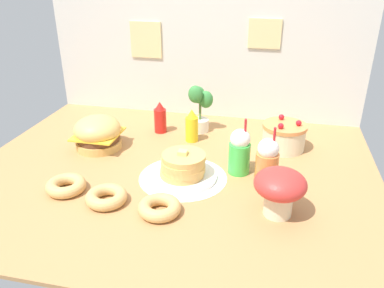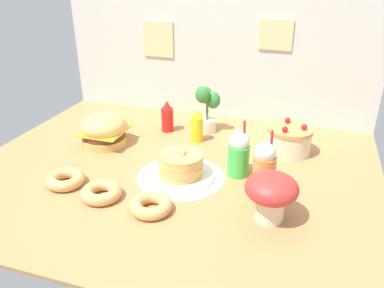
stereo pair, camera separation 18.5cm
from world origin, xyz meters
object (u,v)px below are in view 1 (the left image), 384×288
object	(u,v)px
cream_soda_cup	(240,152)
orange_float_cup	(267,162)
pancake_stack	(183,167)
donut_pink_glaze	(66,185)
donut_vanilla	(160,207)
potted_plant	(200,107)
ketchup_bottle	(160,118)
mushroom_stool	(280,188)
mustard_bottle	(192,126)
donut_chocolate	(106,197)
layer_cake	(284,136)
burger	(98,133)

from	to	relation	value
cream_soda_cup	orange_float_cup	xyz separation A→B (m)	(0.15, -0.09, 0.00)
pancake_stack	donut_pink_glaze	xyz separation A→B (m)	(-0.56, -0.26, -0.03)
donut_vanilla	potted_plant	world-z (taller)	potted_plant
donut_pink_glaze	potted_plant	distance (m)	1.06
ketchup_bottle	mushroom_stool	bearing A→B (deg)	-44.73
mustard_bottle	cream_soda_cup	distance (m)	0.49
donut_chocolate	ketchup_bottle	bearing A→B (deg)	89.53
donut_vanilla	layer_cake	bearing A→B (deg)	56.20
burger	mustard_bottle	size ratio (longest dim) A/B	1.33
donut_vanilla	orange_float_cup	bearing A→B (deg)	39.03
layer_cake	donut_chocolate	distance (m)	1.16
cream_soda_cup	donut_pink_glaze	world-z (taller)	cream_soda_cup
burger	layer_cake	xyz separation A→B (m)	(1.14, 0.24, -0.02)
donut_pink_glaze	ketchup_bottle	bearing A→B (deg)	73.13
donut_pink_glaze	pancake_stack	bearing A→B (deg)	24.87
orange_float_cup	donut_vanilla	distance (m)	0.61
burger	orange_float_cup	size ratio (longest dim) A/B	0.88
pancake_stack	donut_chocolate	distance (m)	0.44
ketchup_bottle	donut_chocolate	bearing A→B (deg)	-90.47
pancake_stack	potted_plant	xyz separation A→B (m)	(-0.04, 0.65, 0.11)
ketchup_bottle	mushroom_stool	size ratio (longest dim) A/B	0.91
layer_cake	donut_vanilla	xyz separation A→B (m)	(-0.56, -0.83, -0.05)
layer_cake	pancake_stack	bearing A→B (deg)	-136.85
burger	donut_chocolate	bearing A→B (deg)	-61.90
donut_vanilla	mushroom_stool	distance (m)	0.56
pancake_stack	layer_cake	size ratio (longest dim) A/B	1.36
layer_cake	donut_vanilla	distance (m)	1.00
mushroom_stool	donut_chocolate	bearing A→B (deg)	-174.06
donut_vanilla	potted_plant	xyz separation A→B (m)	(-0.01, 0.99, 0.15)
donut_chocolate	mustard_bottle	bearing A→B (deg)	72.47
ketchup_bottle	donut_vanilla	xyz separation A→B (m)	(0.27, -0.92, -0.07)
layer_cake	donut_vanilla	size ratio (longest dim) A/B	1.34
burger	pancake_stack	bearing A→B (deg)	-22.57
mustard_bottle	mushroom_stool	size ratio (longest dim) A/B	0.91
burger	donut_chocolate	xyz separation A→B (m)	(0.30, -0.56, -0.07)
layer_cake	donut_chocolate	size ratio (longest dim) A/B	1.34
pancake_stack	donut_vanilla	distance (m)	0.34
ketchup_bottle	mustard_bottle	distance (m)	0.26
orange_float_cup	donut_chocolate	size ratio (longest dim) A/B	1.61
burger	mustard_bottle	xyz separation A→B (m)	(0.55, 0.23, 0.00)
burger	layer_cake	world-z (taller)	burger
pancake_stack	mushroom_stool	distance (m)	0.56
pancake_stack	potted_plant	size ratio (longest dim) A/B	1.11
donut_chocolate	donut_vanilla	bearing A→B (deg)	-5.82
donut_chocolate	mushroom_stool	size ratio (longest dim) A/B	0.85
burger	orange_float_cup	distance (m)	1.07
potted_plant	burger	bearing A→B (deg)	-144.99
potted_plant	mushroom_stool	xyz separation A→B (m)	(0.55, -0.88, -0.04)
mustard_bottle	donut_vanilla	distance (m)	0.82
pancake_stack	cream_soda_cup	bearing A→B (deg)	24.40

